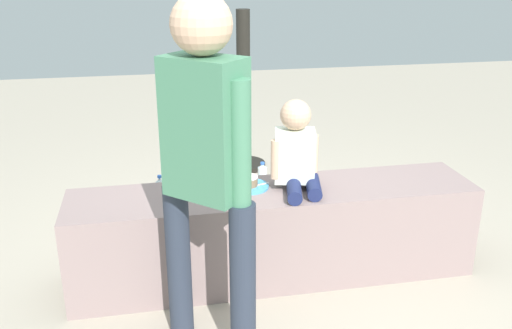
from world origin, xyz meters
name	(u,v)px	position (x,y,z in m)	size (l,w,h in m)	color
ground_plane	(274,274)	(0.00, 0.00, 0.00)	(12.00, 12.00, 0.00)	#A99E8D
concrete_ledge	(274,233)	(0.00, 0.00, 0.26)	(2.19, 0.46, 0.52)	gray
child_seated	(297,151)	(0.11, 0.00, 0.73)	(0.28, 0.34, 0.48)	navy
adult_standing	(206,151)	(-0.42, -0.53, 0.94)	(0.37, 0.36, 1.57)	#293140
cake_plate	(248,184)	(-0.13, 0.06, 0.54)	(0.22, 0.22, 0.07)	#4CA5D8
gift_bag	(371,202)	(0.78, 0.50, 0.16)	(0.25, 0.12, 0.35)	#B259BF
railing_post	(244,109)	(0.14, 1.73, 0.51)	(0.36, 0.36, 1.31)	black
water_bottle_near_gift	(160,192)	(-0.59, 1.06, 0.11)	(0.06, 0.06, 0.24)	silver
water_bottle_far_side	(262,175)	(0.20, 1.29, 0.09)	(0.07, 0.07, 0.20)	silver
party_cup_red	(296,177)	(0.48, 1.29, 0.05)	(0.08, 0.08, 0.11)	red
cake_box_white	(227,206)	(-0.14, 0.84, 0.06)	(0.33, 0.27, 0.12)	white
handbag_black_leather	(287,222)	(0.17, 0.38, 0.13)	(0.27, 0.11, 0.34)	black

